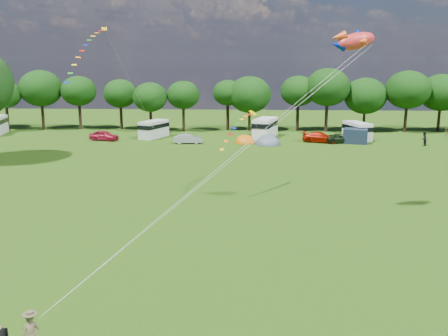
{
  "coord_description": "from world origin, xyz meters",
  "views": [
    {
      "loc": [
        1.86,
        -27.03,
        11.7
      ],
      "look_at": [
        0.0,
        8.0,
        4.0
      ],
      "focal_mm": 40.0,
      "sensor_mm": 36.0,
      "label": 1
    }
  ],
  "objects_px": {
    "tent_orange": "(245,143)",
    "fish_kite": "(353,41)",
    "car_d": "(341,138)",
    "camp_chair": "(0,335)",
    "car_a": "(104,136)",
    "tent_greyblue": "(268,144)",
    "campervan_b": "(154,129)",
    "campervan_d": "(357,130)",
    "walker_a": "(424,139)",
    "campervan_c": "(265,127)",
    "car_c": "(320,137)",
    "car_b": "(188,139)"
  },
  "relations": [
    {
      "from": "car_d",
      "to": "camp_chair",
      "type": "xyz_separation_m",
      "value": [
        -23.07,
        -52.87,
        0.01
      ]
    },
    {
      "from": "camp_chair",
      "to": "car_b",
      "type": "bearing_deg",
      "value": 80.78
    },
    {
      "from": "car_c",
      "to": "walker_a",
      "type": "bearing_deg",
      "value": -79.83
    },
    {
      "from": "tent_greyblue",
      "to": "fish_kite",
      "type": "height_order",
      "value": "fish_kite"
    },
    {
      "from": "campervan_c",
      "to": "tent_orange",
      "type": "distance_m",
      "value": 6.26
    },
    {
      "from": "campervan_b",
      "to": "camp_chair",
      "type": "xyz_separation_m",
      "value": [
        4.48,
        -56.26,
        -0.72
      ]
    },
    {
      "from": "campervan_d",
      "to": "walker_a",
      "type": "bearing_deg",
      "value": -139.55
    },
    {
      "from": "car_a",
      "to": "tent_greyblue",
      "type": "relative_size",
      "value": 1.1
    },
    {
      "from": "campervan_b",
      "to": "tent_greyblue",
      "type": "distance_m",
      "value": 17.91
    },
    {
      "from": "campervan_d",
      "to": "car_b",
      "type": "bearing_deg",
      "value": 83.19
    },
    {
      "from": "car_c",
      "to": "fish_kite",
      "type": "height_order",
      "value": "fish_kite"
    },
    {
      "from": "car_d",
      "to": "campervan_c",
      "type": "relative_size",
      "value": 0.75
    },
    {
      "from": "walker_a",
      "to": "tent_greyblue",
      "type": "bearing_deg",
      "value": -43.54
    },
    {
      "from": "fish_kite",
      "to": "walker_a",
      "type": "xyz_separation_m",
      "value": [
        16.7,
        32.65,
        -11.93
      ]
    },
    {
      "from": "car_a",
      "to": "fish_kite",
      "type": "bearing_deg",
      "value": -126.61
    },
    {
      "from": "car_c",
      "to": "fish_kite",
      "type": "relative_size",
      "value": 1.43
    },
    {
      "from": "car_d",
      "to": "walker_a",
      "type": "xyz_separation_m",
      "value": [
        10.78,
        -2.03,
        0.31
      ]
    },
    {
      "from": "car_b",
      "to": "campervan_b",
      "type": "relative_size",
      "value": 0.66
    },
    {
      "from": "car_b",
      "to": "tent_orange",
      "type": "bearing_deg",
      "value": -91.14
    },
    {
      "from": "car_b",
      "to": "campervan_d",
      "type": "distance_m",
      "value": 24.94
    },
    {
      "from": "fish_kite",
      "to": "campervan_c",
      "type": "bearing_deg",
      "value": 84.71
    },
    {
      "from": "fish_kite",
      "to": "car_d",
      "type": "bearing_deg",
      "value": 68.06
    },
    {
      "from": "tent_greyblue",
      "to": "fish_kite",
      "type": "distance_m",
      "value": 35.54
    },
    {
      "from": "car_b",
      "to": "campervan_b",
      "type": "distance_m",
      "value": 7.76
    },
    {
      "from": "car_b",
      "to": "tent_orange",
      "type": "distance_m",
      "value": 8.09
    },
    {
      "from": "tent_greyblue",
      "to": "camp_chair",
      "type": "relative_size",
      "value": 3.6
    },
    {
      "from": "car_b",
      "to": "tent_greyblue",
      "type": "height_order",
      "value": "tent_greyblue"
    },
    {
      "from": "car_d",
      "to": "walker_a",
      "type": "bearing_deg",
      "value": -110.11
    },
    {
      "from": "campervan_d",
      "to": "campervan_b",
      "type": "bearing_deg",
      "value": 71.63
    },
    {
      "from": "tent_orange",
      "to": "car_d",
      "type": "bearing_deg",
      "value": 3.23
    },
    {
      "from": "tent_greyblue",
      "to": "camp_chair",
      "type": "height_order",
      "value": "tent_greyblue"
    },
    {
      "from": "campervan_c",
      "to": "car_c",
      "type": "bearing_deg",
      "value": -101.44
    },
    {
      "from": "campervan_b",
      "to": "tent_greyblue",
      "type": "height_order",
      "value": "campervan_b"
    },
    {
      "from": "campervan_b",
      "to": "tent_greyblue",
      "type": "relative_size",
      "value": 1.43
    },
    {
      "from": "campervan_c",
      "to": "camp_chair",
      "type": "bearing_deg",
      "value": -175.14
    },
    {
      "from": "tent_orange",
      "to": "camp_chair",
      "type": "xyz_separation_m",
      "value": [
        -9.36,
        -52.1,
        0.64
      ]
    },
    {
      "from": "campervan_c",
      "to": "walker_a",
      "type": "relative_size",
      "value": 3.3
    },
    {
      "from": "campervan_d",
      "to": "tent_orange",
      "type": "bearing_deg",
      "value": 85.22
    },
    {
      "from": "tent_orange",
      "to": "tent_greyblue",
      "type": "distance_m",
      "value": 3.41
    },
    {
      "from": "car_a",
      "to": "tent_orange",
      "type": "xyz_separation_m",
      "value": [
        20.6,
        -1.1,
        -0.71
      ]
    },
    {
      "from": "tent_orange",
      "to": "tent_greyblue",
      "type": "xyz_separation_m",
      "value": [
        3.23,
        -1.11,
        -0.0
      ]
    },
    {
      "from": "fish_kite",
      "to": "tent_greyblue",
      "type": "bearing_deg",
      "value": 85.66
    },
    {
      "from": "campervan_b",
      "to": "tent_greyblue",
      "type": "xyz_separation_m",
      "value": [
        17.07,
        -5.27,
        -1.36
      ]
    },
    {
      "from": "car_c",
      "to": "campervan_d",
      "type": "xyz_separation_m",
      "value": [
        5.73,
        2.67,
        0.66
      ]
    },
    {
      "from": "tent_greyblue",
      "to": "fish_kite",
      "type": "relative_size",
      "value": 1.17
    },
    {
      "from": "campervan_b",
      "to": "campervan_c",
      "type": "bearing_deg",
      "value": -63.23
    },
    {
      "from": "tent_orange",
      "to": "fish_kite",
      "type": "height_order",
      "value": "fish_kite"
    },
    {
      "from": "campervan_c",
      "to": "car_d",
      "type": "bearing_deg",
      "value": -95.77
    },
    {
      "from": "car_d",
      "to": "campervan_b",
      "type": "distance_m",
      "value": 27.76
    },
    {
      "from": "walker_a",
      "to": "car_c",
      "type": "bearing_deg",
      "value": -52.76
    }
  ]
}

